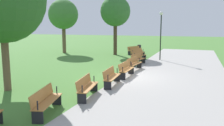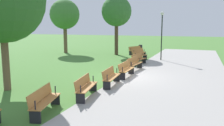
# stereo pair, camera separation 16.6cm
# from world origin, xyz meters

# --- Properties ---
(ground_plane) EXTENTS (120.00, 120.00, 0.00)m
(ground_plane) POSITION_xyz_m (0.00, 0.00, 0.00)
(ground_plane) COLOR #477A33
(path_paving) EXTENTS (37.56, 6.32, 0.01)m
(path_paving) POSITION_xyz_m (0.00, 2.78, 0.00)
(path_paving) COLOR #A39E99
(path_paving) RESTS_ON ground
(bench_0) EXTENTS (2.00, 1.25, 0.89)m
(bench_0) POSITION_xyz_m (-11.30, -2.51, 0.48)
(bench_0) COLOR #B27538
(bench_0) RESTS_ON ground
(bench_1) EXTENTS (2.02, 1.11, 0.89)m
(bench_1) POSITION_xyz_m (-9.14, -1.64, 0.48)
(bench_1) COLOR #B27538
(bench_1) RESTS_ON ground
(bench_2) EXTENTS (2.03, 0.96, 0.89)m
(bench_2) POSITION_xyz_m (-6.91, -0.96, 0.48)
(bench_2) COLOR #B27538
(bench_2) RESTS_ON ground
(bench_3) EXTENTS (2.03, 0.80, 0.89)m
(bench_3) POSITION_xyz_m (-4.64, -0.47, 0.48)
(bench_3) COLOR #B27538
(bench_3) RESTS_ON ground
(bench_4) EXTENTS (2.01, 0.64, 0.89)m
(bench_4) POSITION_xyz_m (-2.33, -0.17, 0.48)
(bench_4) COLOR #B27538
(bench_4) RESTS_ON ground
(bench_5) EXTENTS (1.98, 0.47, 0.89)m
(bench_5) POSITION_xyz_m (-0.00, -0.07, 0.48)
(bench_5) COLOR #B27538
(bench_5) RESTS_ON ground
(bench_6) EXTENTS (2.01, 0.64, 0.89)m
(bench_6) POSITION_xyz_m (2.33, -0.17, 0.48)
(bench_6) COLOR #B27538
(bench_6) RESTS_ON ground
(bench_7) EXTENTS (2.03, 0.80, 0.89)m
(bench_7) POSITION_xyz_m (4.64, -0.47, 0.48)
(bench_7) COLOR #B27538
(bench_7) RESTS_ON ground
(bench_8) EXTENTS (2.03, 0.96, 0.89)m
(bench_8) POSITION_xyz_m (6.91, -0.96, 0.48)
(bench_8) COLOR #B27538
(bench_8) RESTS_ON ground
(tree_2) EXTENTS (3.38, 3.38, 6.11)m
(tree_2) POSITION_xyz_m (-9.98, -10.59, 4.37)
(tree_2) COLOR brown
(tree_2) RESTS_ON ground
(tree_3) EXTENTS (3.19, 3.19, 6.23)m
(tree_3) POSITION_xyz_m (-10.28, -4.40, 4.59)
(tree_3) COLOR #4C3828
(tree_3) RESTS_ON ground
(lamp_post) EXTENTS (0.32, 0.32, 4.38)m
(lamp_post) POSITION_xyz_m (-8.00, 0.79, 3.01)
(lamp_post) COLOR black
(lamp_post) RESTS_ON ground
(trash_bin) EXTENTS (0.43, 0.43, 0.93)m
(trash_bin) POSITION_xyz_m (-13.04, -2.40, 0.46)
(trash_bin) COLOR black
(trash_bin) RESTS_ON ground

